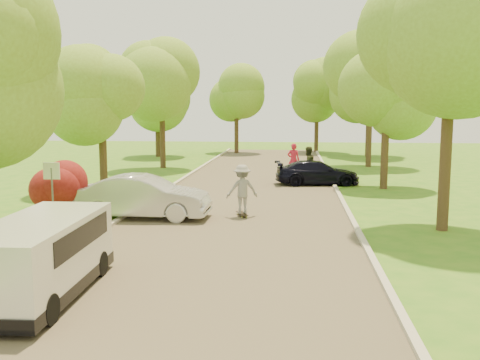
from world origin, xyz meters
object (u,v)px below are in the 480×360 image
at_px(minivan, 41,256).
at_px(silver_sedan, 144,197).
at_px(person_striped, 293,160).
at_px(person_olive, 308,164).
at_px(dark_sedan, 317,173).
at_px(street_sign, 52,181).
at_px(skateboarder, 242,189).
at_px(longboard, 242,214).

distance_m(minivan, silver_sedan, 8.04).
height_order(silver_sedan, person_striped, person_striped).
relative_size(minivan, person_olive, 2.38).
xyz_separation_m(silver_sedan, dark_sedan, (6.51, 9.18, -0.15)).
relative_size(silver_sedan, person_striped, 2.44).
xyz_separation_m(street_sign, person_striped, (7.79, 14.19, -0.60)).
bearing_deg(skateboarder, longboard, -19.06).
xyz_separation_m(minivan, person_striped, (5.19, 20.35, 0.10)).
relative_size(street_sign, person_olive, 1.16).
xyz_separation_m(silver_sedan, longboard, (3.46, 0.67, -0.67)).
height_order(minivan, person_olive, person_olive).
bearing_deg(person_striped, minivan, 83.13).
xyz_separation_m(skateboarder, person_striped, (1.83, 11.64, -0.04)).
bearing_deg(street_sign, person_olive, 55.24).
xyz_separation_m(street_sign, silver_sedan, (2.50, 1.88, -0.79)).
distance_m(skateboarder, person_striped, 11.78).
height_order(silver_sedan, skateboarder, skateboarder).
height_order(person_striped, person_olive, person_striped).
xyz_separation_m(dark_sedan, skateboarder, (-3.06, -8.51, 0.39)).
bearing_deg(street_sign, longboard, 23.18).
height_order(street_sign, longboard, street_sign).
height_order(street_sign, minivan, street_sign).
bearing_deg(street_sign, silver_sedan, 37.01).
distance_m(street_sign, person_olive, 15.03).
distance_m(longboard, person_olive, 10.16).
xyz_separation_m(minivan, longboard, (3.36, 8.71, -0.77)).
relative_size(longboard, person_olive, 0.50).
relative_size(dark_sedan, skateboarder, 2.41).
distance_m(silver_sedan, skateboarder, 3.53).
xyz_separation_m(silver_sedan, person_olive, (6.06, 10.45, 0.16)).
distance_m(street_sign, dark_sedan, 14.30).
distance_m(longboard, person_striped, 11.81).
bearing_deg(minivan, skateboarder, 66.91).
height_order(street_sign, dark_sedan, street_sign).
height_order(street_sign, person_olive, street_sign).
height_order(longboard, skateboarder, skateboarder).
relative_size(street_sign, person_striped, 1.13).
height_order(minivan, skateboarder, skateboarder).
distance_m(silver_sedan, dark_sedan, 11.26).
height_order(skateboarder, person_striped, person_striped).
bearing_deg(silver_sedan, minivan, -178.61).
bearing_deg(dark_sedan, longboard, 152.42).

